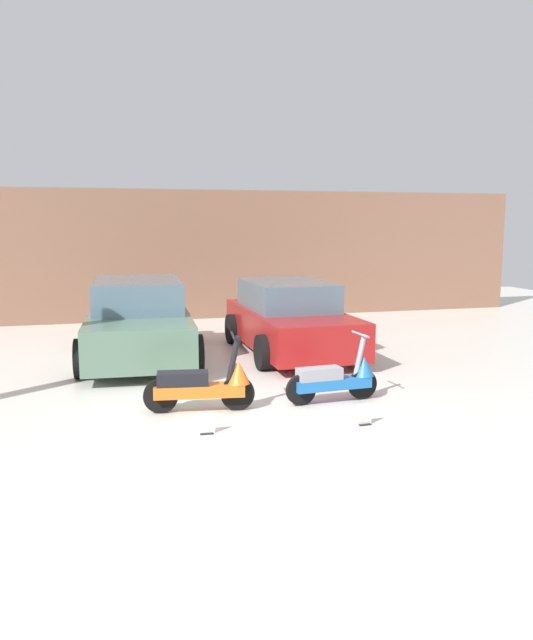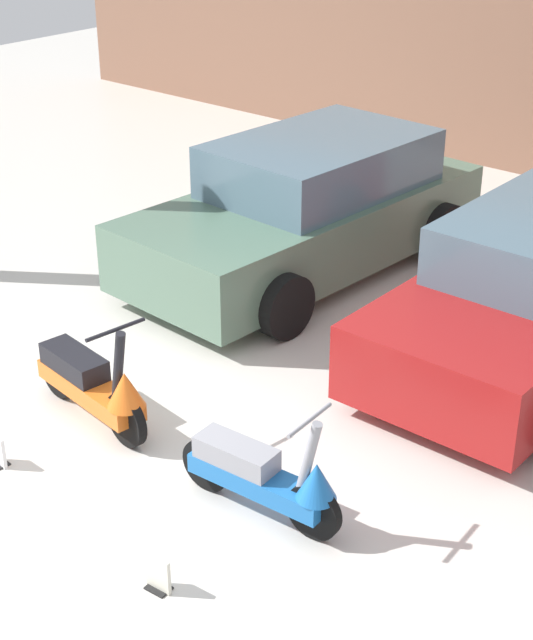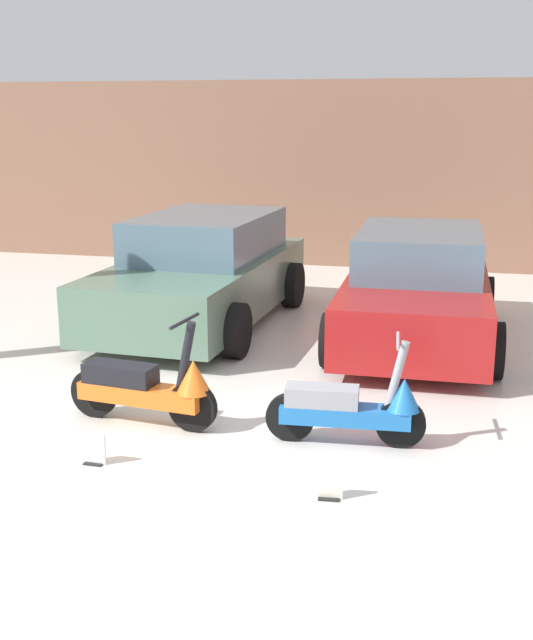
% 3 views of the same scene
% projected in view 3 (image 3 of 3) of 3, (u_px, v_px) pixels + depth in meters
% --- Properties ---
extents(ground_plane, '(28.00, 28.00, 0.00)m').
position_uv_depth(ground_plane, '(182.00, 452.00, 6.74)').
color(ground_plane, silver).
extents(wall_back, '(19.60, 0.12, 3.35)m').
position_uv_depth(wall_back, '(337.00, 175.00, 14.58)').
color(wall_back, '#845B47').
rests_on(wall_back, ground_plane).
extents(scooter_front_left, '(1.48, 0.54, 1.03)m').
position_uv_depth(scooter_front_left, '(148.00, 386.00, 7.27)').
color(scooter_front_left, black).
rests_on(scooter_front_left, ground_plane).
extents(scooter_front_right, '(1.38, 0.49, 0.96)m').
position_uv_depth(scooter_front_right, '(352.00, 407.00, 6.84)').
color(scooter_front_right, black).
rests_on(scooter_front_right, ground_plane).
extents(car_rear_left, '(2.25, 4.37, 1.45)m').
position_uv_depth(car_rear_left, '(202.00, 272.00, 10.75)').
color(car_rear_left, '#51705B').
rests_on(car_rear_left, ground_plane).
extents(car_rear_center, '(1.98, 4.05, 1.37)m').
position_uv_depth(car_rear_center, '(417.00, 289.00, 9.93)').
color(car_rear_center, maroon).
rests_on(car_rear_center, ground_plane).
extents(placard_near_left_scooter, '(0.20, 0.13, 0.26)m').
position_uv_depth(placard_near_left_scooter, '(94.00, 450.00, 6.51)').
color(placard_near_left_scooter, black).
rests_on(placard_near_left_scooter, ground_plane).
extents(placard_near_right_scooter, '(0.20, 0.13, 0.26)m').
position_uv_depth(placard_near_right_scooter, '(329.00, 484.00, 5.92)').
color(placard_near_right_scooter, black).
rests_on(placard_near_right_scooter, ground_plane).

